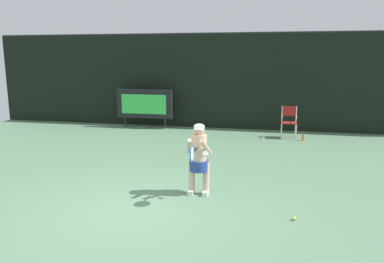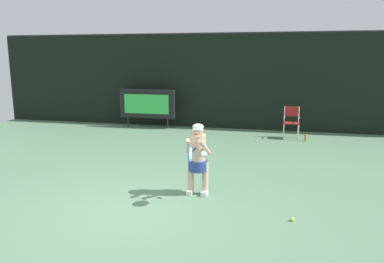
{
  "view_description": "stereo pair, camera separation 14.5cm",
  "coord_description": "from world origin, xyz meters",
  "px_view_note": "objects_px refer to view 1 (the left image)",
  "views": [
    {
      "loc": [
        2.45,
        -6.04,
        2.78
      ],
      "look_at": [
        0.61,
        2.4,
        1.05
      ],
      "focal_mm": 35.41,
      "sensor_mm": 36.0,
      "label": 1
    },
    {
      "loc": [
        2.6,
        -6.01,
        2.78
      ],
      "look_at": [
        0.61,
        2.4,
        1.05
      ],
      "focal_mm": 35.41,
      "sensor_mm": 36.0,
      "label": 2
    }
  ],
  "objects_px": {
    "scoreboard": "(144,104)",
    "umpire_chair": "(289,120)",
    "tennis_racket": "(192,153)",
    "tennis_player": "(199,156)",
    "tennis_ball_loose": "(294,219)",
    "water_bottle": "(303,137)"
  },
  "relations": [
    {
      "from": "water_bottle",
      "to": "scoreboard",
      "type": "bearing_deg",
      "value": 170.01
    },
    {
      "from": "tennis_player",
      "to": "umpire_chair",
      "type": "bearing_deg",
      "value": 71.9
    },
    {
      "from": "scoreboard",
      "to": "umpire_chair",
      "type": "distance_m",
      "value": 5.5
    },
    {
      "from": "tennis_racket",
      "to": "water_bottle",
      "type": "bearing_deg",
      "value": 84.41
    },
    {
      "from": "scoreboard",
      "to": "tennis_racket",
      "type": "bearing_deg",
      "value": -64.38
    },
    {
      "from": "water_bottle",
      "to": "tennis_racket",
      "type": "distance_m",
      "value": 6.74
    },
    {
      "from": "umpire_chair",
      "to": "water_bottle",
      "type": "bearing_deg",
      "value": -37.95
    },
    {
      "from": "tennis_racket",
      "to": "umpire_chair",
      "type": "bearing_deg",
      "value": 89.18
    },
    {
      "from": "tennis_racket",
      "to": "tennis_ball_loose",
      "type": "height_order",
      "value": "tennis_racket"
    },
    {
      "from": "tennis_racket",
      "to": "tennis_ball_loose",
      "type": "xyz_separation_m",
      "value": [
        1.86,
        -0.31,
        -0.97
      ]
    },
    {
      "from": "tennis_ball_loose",
      "to": "scoreboard",
      "type": "bearing_deg",
      "value": 125.21
    },
    {
      "from": "tennis_ball_loose",
      "to": "tennis_player",
      "type": "bearing_deg",
      "value": 153.83
    },
    {
      "from": "umpire_chair",
      "to": "tennis_racket",
      "type": "height_order",
      "value": "tennis_racket"
    },
    {
      "from": "scoreboard",
      "to": "tennis_ball_loose",
      "type": "xyz_separation_m",
      "value": [
        5.35,
        -7.58,
        -0.91
      ]
    },
    {
      "from": "umpire_chair",
      "to": "tennis_ball_loose",
      "type": "height_order",
      "value": "umpire_chair"
    },
    {
      "from": "tennis_player",
      "to": "tennis_ball_loose",
      "type": "bearing_deg",
      "value": -26.17
    },
    {
      "from": "water_bottle",
      "to": "tennis_player",
      "type": "distance_m",
      "value": 6.16
    },
    {
      "from": "water_bottle",
      "to": "tennis_ball_loose",
      "type": "distance_m",
      "value": 6.56
    },
    {
      "from": "umpire_chair",
      "to": "tennis_ball_loose",
      "type": "distance_m",
      "value": 6.93
    },
    {
      "from": "scoreboard",
      "to": "tennis_racket",
      "type": "distance_m",
      "value": 8.06
    },
    {
      "from": "water_bottle",
      "to": "tennis_player",
      "type": "relative_size",
      "value": 0.18
    },
    {
      "from": "tennis_player",
      "to": "tennis_ball_loose",
      "type": "distance_m",
      "value": 2.2
    }
  ]
}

